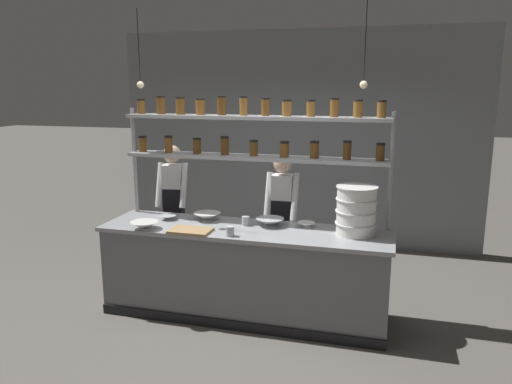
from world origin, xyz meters
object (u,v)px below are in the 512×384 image
object	(u,v)px
prep_bowl_near_right	(168,218)
serving_cup_front	(246,221)
prep_bowl_near_left	(270,222)
prep_bowl_center_front	(207,217)
spice_shelf_unit	(252,140)
container_stack	(356,210)
cutting_board	(190,231)
prep_bowl_center_back	(306,225)
chef_center	(282,216)
chef_left	(174,204)
serving_cup_by_board	(230,231)
prep_bowl_far_left	(144,225)

from	to	relation	value
prep_bowl_near_right	serving_cup_front	xyz separation A→B (m)	(0.85, 0.01, 0.02)
prep_bowl_near_left	prep_bowl_center_front	world-z (taller)	same
spice_shelf_unit	container_stack	bearing A→B (deg)	-12.55
cutting_board	prep_bowl_center_front	bearing A→B (deg)	89.45
spice_shelf_unit	prep_bowl_center_back	world-z (taller)	spice_shelf_unit
spice_shelf_unit	prep_bowl_center_front	world-z (taller)	spice_shelf_unit
chef_center	prep_bowl_near_right	size ratio (longest dim) A/B	9.29
chef_center	prep_bowl_center_back	bearing A→B (deg)	-51.40
container_stack	prep_bowl_center_front	distance (m)	1.56
chef_center	prep_bowl_near_left	distance (m)	0.46
spice_shelf_unit	container_stack	size ratio (longest dim) A/B	5.95
chef_left	serving_cup_by_board	distance (m)	1.45
chef_center	prep_bowl_near_left	bearing A→B (deg)	-94.81
prep_bowl_center_back	spice_shelf_unit	bearing A→B (deg)	168.42
container_stack	serving_cup_front	bearing A→B (deg)	178.88
cutting_board	prep_bowl_far_left	xyz separation A→B (m)	(-0.48, -0.03, 0.02)
prep_bowl_near_left	serving_cup_front	bearing A→B (deg)	-169.83
container_stack	prep_bowl_center_front	size ratio (longest dim) A/B	1.63
chef_center	prep_bowl_far_left	size ratio (longest dim) A/B	5.76
prep_bowl_near_right	serving_cup_front	size ratio (longest dim) A/B	1.85
cutting_board	serving_cup_front	size ratio (longest dim) A/B	4.31
prep_bowl_center_front	serving_cup_by_board	distance (m)	0.63
container_stack	serving_cup_front	size ratio (longest dim) A/B	5.04
chef_left	prep_bowl_near_right	bearing A→B (deg)	-78.88
prep_bowl_near_right	prep_bowl_far_left	bearing A→B (deg)	-100.58
spice_shelf_unit	prep_bowl_near_left	size ratio (longest dim) A/B	9.69
prep_bowl_far_left	serving_cup_front	xyz separation A→B (m)	(0.93, 0.40, 0.01)
prep_bowl_center_front	spice_shelf_unit	bearing A→B (deg)	17.10
prep_bowl_far_left	prep_bowl_near_left	bearing A→B (deg)	20.68
chef_center	prep_bowl_near_right	xyz separation A→B (m)	(-1.12, -0.51, 0.04)
chef_center	serving_cup_front	size ratio (longest dim) A/B	17.15
prep_bowl_near_left	prep_bowl_far_left	size ratio (longest dim) A/B	1.04
prep_bowl_center_back	serving_cup_front	size ratio (longest dim) A/B	1.92
serving_cup_front	container_stack	bearing A→B (deg)	-1.12
chef_left	prep_bowl_center_front	size ratio (longest dim) A/B	5.71
cutting_board	prep_bowl_near_left	world-z (taller)	prep_bowl_near_left
prep_bowl_near_right	prep_bowl_far_left	distance (m)	0.39
container_stack	serving_cup_by_board	xyz separation A→B (m)	(-1.13, -0.37, -0.19)
spice_shelf_unit	prep_bowl_center_front	xyz separation A→B (m)	(-0.46, -0.14, -0.81)
serving_cup_by_board	prep_bowl_near_left	bearing A→B (deg)	57.66
prep_bowl_center_front	prep_bowl_far_left	world-z (taller)	prep_bowl_center_front
cutting_board	prep_bowl_center_back	distance (m)	1.15
spice_shelf_unit	prep_bowl_near_right	bearing A→B (deg)	-164.86
container_stack	cutting_board	size ratio (longest dim) A/B	1.17
spice_shelf_unit	chef_left	world-z (taller)	spice_shelf_unit
chef_center	serving_cup_front	distance (m)	0.57
spice_shelf_unit	chef_center	size ratio (longest dim) A/B	1.75
chef_center	spice_shelf_unit	bearing A→B (deg)	-134.81
prep_bowl_near_right	chef_left	bearing A→B (deg)	109.55
prep_bowl_center_back	serving_cup_by_board	xyz separation A→B (m)	(-0.64, -0.49, 0.02)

